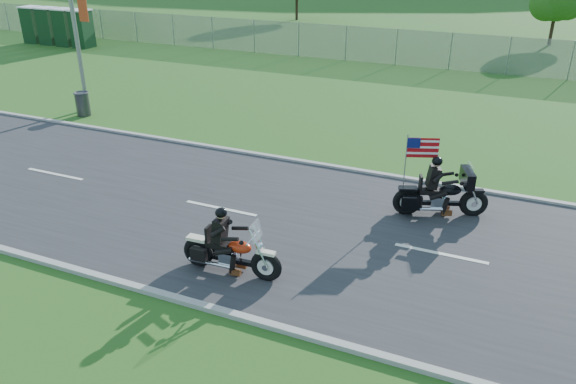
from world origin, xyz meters
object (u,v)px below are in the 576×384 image
at_px(porta_toilet_c, 49,27).
at_px(motorcycle_follow, 441,196).
at_px(porta_toilet_d, 33,25).
at_px(porta_toilet_a, 82,29).
at_px(trash_can, 83,104).
at_px(motorcycle_lead, 230,253).
at_px(porta_toilet_b, 65,28).

xyz_separation_m(porta_toilet_c, motorcycle_follow, (28.38, -14.94, -0.57)).
xyz_separation_m(porta_toilet_c, porta_toilet_d, (-1.40, 0.00, 0.00)).
height_order(porta_toilet_a, trash_can, porta_toilet_a).
distance_m(porta_toilet_a, porta_toilet_c, 2.80).
distance_m(motorcycle_lead, trash_can, 13.84).
xyz_separation_m(porta_toilet_b, motorcycle_lead, (23.17, -19.67, -0.64)).
xyz_separation_m(porta_toilet_b, porta_toilet_d, (-2.80, 0.00, 0.00)).
bearing_deg(trash_can, porta_toilet_c, 138.54).
height_order(porta_toilet_a, motorcycle_follow, porta_toilet_a).
distance_m(motorcycle_follow, trash_can, 15.47).
bearing_deg(porta_toilet_d, motorcycle_lead, -37.13).
height_order(porta_toilet_c, trash_can, porta_toilet_c).
bearing_deg(porta_toilet_b, porta_toilet_a, 0.00).
relative_size(motorcycle_follow, trash_can, 2.54).
distance_m(porta_toilet_a, porta_toilet_d, 4.20).
distance_m(porta_toilet_d, motorcycle_lead, 32.59).
height_order(porta_toilet_d, trash_can, porta_toilet_d).
distance_m(porta_toilet_b, motorcycle_follow, 30.84).
bearing_deg(porta_toilet_a, motorcycle_lead, -42.09).
relative_size(porta_toilet_a, trash_can, 2.39).
relative_size(porta_toilet_a, porta_toilet_b, 1.00).
bearing_deg(motorcycle_follow, motorcycle_lead, -149.30).
xyz_separation_m(porta_toilet_a, trash_can, (10.45, -11.71, -0.67)).
relative_size(porta_toilet_c, porta_toilet_d, 1.00).
xyz_separation_m(porta_toilet_c, motorcycle_lead, (24.57, -19.67, -0.64)).
bearing_deg(porta_toilet_d, porta_toilet_c, 0.00).
height_order(porta_toilet_a, porta_toilet_d, same).
distance_m(porta_toilet_c, motorcycle_follow, 32.07).
bearing_deg(motorcycle_follow, porta_toilet_b, 130.55).
bearing_deg(motorcycle_lead, porta_toilet_d, 140.01).
distance_m(porta_toilet_b, porta_toilet_d, 2.80).
distance_m(porta_toilet_a, trash_can, 15.71).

